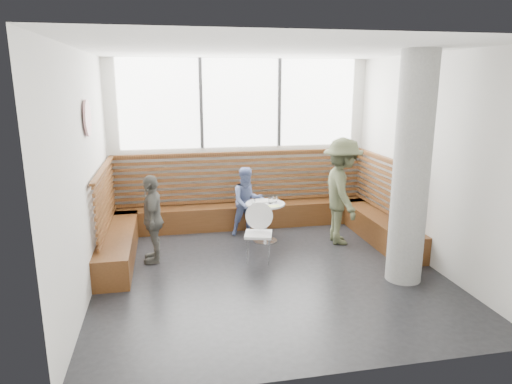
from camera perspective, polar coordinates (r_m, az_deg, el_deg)
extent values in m
cube|color=silver|center=(6.46, 1.74, 3.09)|extent=(5.00, 5.00, 3.20)
cube|color=black|center=(6.94, 1.64, -9.98)|extent=(5.00, 5.00, 0.01)
cube|color=white|center=(6.36, 1.85, 17.37)|extent=(5.00, 5.00, 0.01)
cube|color=white|center=(8.79, -1.93, 11.03)|extent=(4.50, 0.02, 1.65)
cube|color=#3F3F42|center=(8.68, -6.88, 10.90)|extent=(0.06, 0.04, 1.65)
cube|color=#3F3F42|center=(8.93, 2.94, 11.06)|extent=(0.06, 0.04, 1.65)
cube|color=#4B2A12|center=(8.94, -1.57, -2.95)|extent=(5.00, 0.50, 0.45)
cube|color=#4B2A12|center=(7.91, -16.65, -5.80)|extent=(0.50, 2.50, 0.45)
cube|color=#4B2A12|center=(8.69, 14.41, -3.88)|extent=(0.50, 2.50, 0.45)
cube|color=#512D14|center=(8.92, -1.79, 1.83)|extent=(4.88, 0.08, 0.98)
cube|color=#512D14|center=(7.73, -18.27, -0.77)|extent=(0.08, 2.38, 0.98)
cube|color=#512D14|center=(8.58, 15.72, 0.82)|extent=(0.08, 2.38, 0.98)
cylinder|color=gray|center=(6.59, 18.85, 2.56)|extent=(0.50, 0.50, 3.20)
cylinder|color=white|center=(6.68, -20.32, 8.66)|extent=(0.03, 0.50, 0.50)
cylinder|color=silver|center=(8.19, 1.14, -6.10)|extent=(0.43, 0.43, 0.02)
cylinder|color=silver|center=(8.08, 1.15, -3.82)|extent=(0.06, 0.06, 0.68)
cylinder|color=#B7B7BA|center=(7.99, 1.16, -1.51)|extent=(0.69, 0.69, 0.03)
cube|color=white|center=(7.18, 0.31, -5.33)|extent=(0.42, 0.40, 0.04)
cylinder|color=white|center=(7.27, 0.02, -3.02)|extent=(0.44, 0.10, 0.44)
cylinder|color=silver|center=(7.09, -0.81, -7.60)|extent=(0.02, 0.02, 0.43)
cylinder|color=silver|center=(7.15, 1.89, -7.40)|extent=(0.02, 0.02, 0.43)
cylinder|color=silver|center=(7.36, -1.23, -6.76)|extent=(0.02, 0.02, 0.43)
cylinder|color=silver|center=(7.43, 1.36, -6.58)|extent=(0.02, 0.02, 0.43)
imported|color=#484E34|center=(8.03, 10.69, 0.08)|extent=(0.82, 1.27, 1.86)
imported|color=#5C6CA0|center=(8.37, -1.09, -1.20)|extent=(0.67, 0.56, 1.27)
imported|color=#5C5B53|center=(7.31, -12.78, -3.28)|extent=(0.36, 0.83, 1.40)
cylinder|color=white|center=(8.03, 0.24, -1.25)|extent=(0.22, 0.22, 0.02)
cylinder|color=white|center=(8.10, 1.35, -1.12)|extent=(0.22, 0.22, 0.02)
cylinder|color=white|center=(7.87, -0.31, -1.24)|extent=(0.06, 0.06, 0.10)
cylinder|color=white|center=(7.97, 1.84, -1.00)|extent=(0.08, 0.08, 0.12)
cylinder|color=white|center=(8.05, 2.42, -0.88)|extent=(0.07, 0.07, 0.11)
cube|color=#A5C64C|center=(7.80, 2.17, -1.77)|extent=(0.22, 0.16, 0.00)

